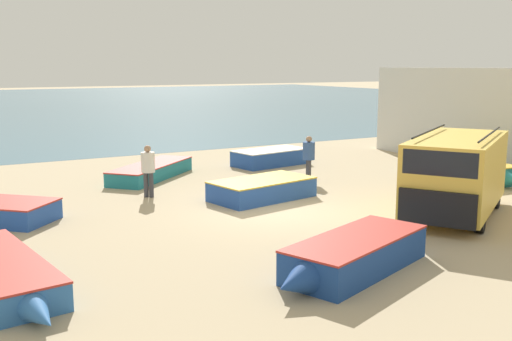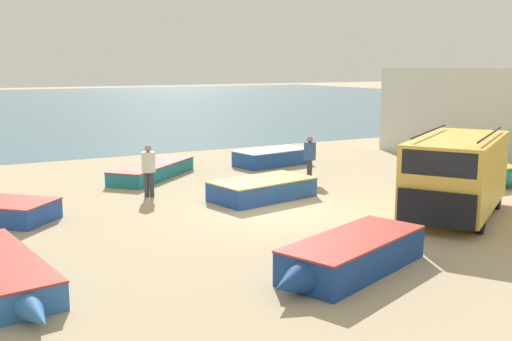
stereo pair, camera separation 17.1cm
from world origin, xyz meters
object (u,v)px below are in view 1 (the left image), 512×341
fishing_rowboat_1 (265,189)px  fisherman_0 (148,166)px  parked_van (457,173)px  fishing_rowboat_3 (153,170)px  fisherman_1 (309,154)px  fishing_rowboat_2 (352,256)px  fishing_rowboat_6 (1,274)px  fishing_rowboat_5 (273,157)px  fishing_rowboat_4 (470,171)px

fishing_rowboat_1 → fisherman_0: size_ratio=2.43×
parked_van → fisherman_0: (-6.43, 6.27, -0.23)m
parked_van → fishing_rowboat_3: (-5.17, 9.37, -0.93)m
fisherman_1 → fishing_rowboat_2: bearing=82.0°
fishing_rowboat_2 → fishing_rowboat_6: size_ratio=0.87×
fishing_rowboat_5 → fishing_rowboat_1: bearing=-132.5°
fishing_rowboat_2 → fishing_rowboat_5: bearing=-134.3°
fishing_rowboat_5 → fishing_rowboat_2: bearing=-123.4°
fishing_rowboat_6 → fisherman_0: (4.92, 6.03, 0.70)m
fishing_rowboat_6 → fisherman_1: 12.09m
parked_van → fishing_rowboat_1: size_ratio=1.28×
fishing_rowboat_2 → fisherman_1: (4.52, 8.14, 0.62)m
parked_van → fishing_rowboat_1: (-3.39, 4.37, -0.89)m
fishing_rowboat_5 → fisherman_0: (-6.46, -3.34, 0.64)m
fishing_rowboat_5 → fishing_rowboat_3: bearing=173.3°
fishing_rowboat_2 → fishing_rowboat_3: bearing=-110.6°
fishing_rowboat_2 → fishing_rowboat_3: fishing_rowboat_2 is taller
fishing_rowboat_1 → fishing_rowboat_6: bearing=-163.4°
fishing_rowboat_2 → fishing_rowboat_3: size_ratio=0.98×
parked_van → fisherman_1: size_ratio=3.14×
fishing_rowboat_4 → fishing_rowboat_5: (-4.39, 6.25, -0.01)m
fisherman_0 → fisherman_1: size_ratio=1.01×
fishing_rowboat_3 → fisherman_1: size_ratio=2.72×
fishing_rowboat_3 → fishing_rowboat_6: (-6.18, -9.12, 0.01)m
fishing_rowboat_1 → fisherman_0: 3.65m
fishing_rowboat_2 → fishing_rowboat_6: 6.59m
fishing_rowboat_4 → fisherman_0: bearing=-101.7°
fishing_rowboat_4 → fisherman_1: (-5.14, 2.58, 0.62)m
fishing_rowboat_4 → fishing_rowboat_1: bearing=-94.0°
fishing_rowboat_2 → fisherman_0: size_ratio=2.65×
fishing_rowboat_2 → fisherman_0: fisherman_0 is taller
fisherman_0 → fishing_rowboat_3: bearing=14.3°
fisherman_1 → fishing_rowboat_3: bearing=-16.5°
fishing_rowboat_1 → fishing_rowboat_3: fishing_rowboat_1 is taller
fishing_rowboat_5 → fisherman_0: size_ratio=2.35×
fishing_rowboat_3 → fishing_rowboat_5: size_ratio=1.15×
fishing_rowboat_4 → fishing_rowboat_6: (-15.78, -3.12, -0.07)m
parked_van → fishing_rowboat_3: bearing=-93.2°
fishing_rowboat_4 → fishing_rowboat_5: bearing=-141.6°
fishing_rowboat_3 → fishing_rowboat_6: bearing=-166.4°
fishing_rowboat_2 → fisherman_0: bearing=-102.3°
fishing_rowboat_5 → fisherman_1: 3.80m
fishing_rowboat_3 → fishing_rowboat_4: bearing=-74.3°
parked_van → fisherman_1: bearing=-115.2°
fisherman_1 → fishing_rowboat_1: bearing=51.4°
parked_van → fishing_rowboat_2: (-5.24, -2.20, -0.85)m
fisherman_0 → fisherman_1: fisherman_0 is taller
fisherman_0 → fisherman_1: (5.71, -0.34, -0.01)m
fishing_rowboat_1 → fishing_rowboat_2: fishing_rowboat_2 is taller
fishing_rowboat_2 → fisherman_1: fisherman_1 is taller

